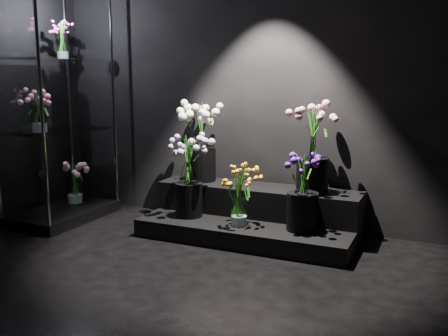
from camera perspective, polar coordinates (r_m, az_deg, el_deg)
The scene contains 12 objects.
floor at distance 3.34m, azimuth -11.10°, elevation -14.73°, with size 4.00×4.00×0.00m, color black.
wall_back at distance 4.79m, azimuth 2.44°, elevation 10.35°, with size 4.00×4.00×0.00m, color black.
display_riser at distance 4.52m, azimuth 3.35°, elevation -5.41°, with size 1.88×0.83×0.42m.
display_case at distance 5.09m, azimuth -18.54°, elevation 6.99°, with size 0.63×1.04×2.29m.
bouquet_orange_bells at distance 4.21m, azimuth 1.75°, elevation -3.19°, with size 0.32×0.32×0.50m.
bouquet_lilac at distance 4.47m, azimuth -4.08°, elevation -0.43°, with size 0.48×0.48×0.72m.
bouquet_purple at distance 4.11m, azimuth 9.02°, elevation -2.58°, with size 0.38×0.38×0.63m.
bouquet_cream_roses at distance 4.75m, azimuth -2.61°, elevation 3.59°, with size 0.46×0.46×0.74m.
bouquet_pink_roses at distance 4.31m, azimuth 10.17°, elevation 2.55°, with size 0.39×0.39×0.74m.
bouquet_case_pink at distance 4.96m, azimuth -20.45°, elevation 6.32°, with size 0.30×0.30×0.40m.
bouquet_case_magenta at distance 5.22m, azimuth -18.02°, elevation 13.78°, with size 0.27×0.27×0.36m.
bouquet_case_base_pink at distance 5.41m, azimuth -16.76°, elevation -1.44°, with size 0.38×0.38×0.43m.
Camera 1 is at (1.78, -2.44, 1.41)m, focal length 40.00 mm.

